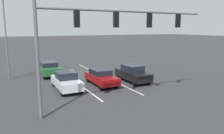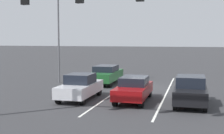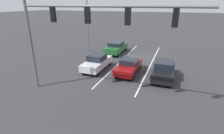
{
  "view_description": "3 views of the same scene",
  "coord_description": "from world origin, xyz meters",
  "px_view_note": "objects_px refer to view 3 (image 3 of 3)",
  "views": [
    {
      "loc": [
        7.74,
        23.19,
        5.15
      ],
      "look_at": [
        -0.85,
        6.07,
        1.7
      ],
      "focal_mm": 35.0,
      "sensor_mm": 36.0,
      "label": 1
    },
    {
      "loc": [
        -3.39,
        23.3,
        3.68
      ],
      "look_at": [
        1.09,
        6.06,
        2.05
      ],
      "focal_mm": 50.0,
      "sensor_mm": 36.0,
      "label": 2
    },
    {
      "loc": [
        -4.03,
        20.72,
        6.37
      ],
      "look_at": [
        0.97,
        7.27,
        1.09
      ],
      "focal_mm": 28.0,
      "sensor_mm": 36.0,
      "label": 3
    }
  ],
  "objects_px": {
    "car_black_leftlane_front": "(164,70)",
    "car_maroon_midlane_front": "(129,65)",
    "car_darkgreen_rightlane_second": "(116,47)",
    "traffic_signal_gantry": "(79,25)",
    "car_silver_rightlane_front": "(97,62)",
    "street_lamp_right_shoulder": "(88,11)"
  },
  "relations": [
    {
      "from": "car_black_leftlane_front",
      "to": "car_darkgreen_rightlane_second",
      "type": "xyz_separation_m",
      "value": [
        6.72,
        -6.54,
        -0.0
      ]
    },
    {
      "from": "car_silver_rightlane_front",
      "to": "car_black_leftlane_front",
      "type": "bearing_deg",
      "value": -179.95
    },
    {
      "from": "traffic_signal_gantry",
      "to": "car_black_leftlane_front",
      "type": "bearing_deg",
      "value": -135.17
    },
    {
      "from": "car_silver_rightlane_front",
      "to": "car_maroon_midlane_front",
      "type": "relative_size",
      "value": 0.98
    },
    {
      "from": "car_black_leftlane_front",
      "to": "car_maroon_midlane_front",
      "type": "relative_size",
      "value": 0.99
    },
    {
      "from": "car_maroon_midlane_front",
      "to": "traffic_signal_gantry",
      "type": "distance_m",
      "value": 7.17
    },
    {
      "from": "car_silver_rightlane_front",
      "to": "car_darkgreen_rightlane_second",
      "type": "bearing_deg",
      "value": -88.21
    },
    {
      "from": "car_black_leftlane_front",
      "to": "car_maroon_midlane_front",
      "type": "distance_m",
      "value": 3.25
    },
    {
      "from": "car_silver_rightlane_front",
      "to": "car_darkgreen_rightlane_second",
      "type": "height_order",
      "value": "car_silver_rightlane_front"
    },
    {
      "from": "car_darkgreen_rightlane_second",
      "to": "traffic_signal_gantry",
      "type": "bearing_deg",
      "value": 97.33
    },
    {
      "from": "car_maroon_midlane_front",
      "to": "car_darkgreen_rightlane_second",
      "type": "bearing_deg",
      "value": -61.27
    },
    {
      "from": "car_black_leftlane_front",
      "to": "car_silver_rightlane_front",
      "type": "distance_m",
      "value": 6.51
    },
    {
      "from": "car_silver_rightlane_front",
      "to": "car_darkgreen_rightlane_second",
      "type": "xyz_separation_m",
      "value": [
        0.2,
        -6.54,
        0.04
      ]
    },
    {
      "from": "car_black_leftlane_front",
      "to": "car_silver_rightlane_front",
      "type": "bearing_deg",
      "value": 0.05
    },
    {
      "from": "car_maroon_midlane_front",
      "to": "traffic_signal_gantry",
      "type": "bearing_deg",
      "value": 69.9
    },
    {
      "from": "car_darkgreen_rightlane_second",
      "to": "traffic_signal_gantry",
      "type": "height_order",
      "value": "traffic_signal_gantry"
    },
    {
      "from": "car_darkgreen_rightlane_second",
      "to": "street_lamp_right_shoulder",
      "type": "height_order",
      "value": "street_lamp_right_shoulder"
    },
    {
      "from": "traffic_signal_gantry",
      "to": "car_darkgreen_rightlane_second",
      "type": "bearing_deg",
      "value": -82.67
    },
    {
      "from": "car_darkgreen_rightlane_second",
      "to": "street_lamp_right_shoulder",
      "type": "bearing_deg",
      "value": 4.68
    },
    {
      "from": "car_black_leftlane_front",
      "to": "street_lamp_right_shoulder",
      "type": "xyz_separation_m",
      "value": [
        10.54,
        -6.22,
        4.53
      ]
    },
    {
      "from": "car_black_leftlane_front",
      "to": "car_maroon_midlane_front",
      "type": "height_order",
      "value": "car_black_leftlane_front"
    },
    {
      "from": "car_maroon_midlane_front",
      "to": "street_lamp_right_shoulder",
      "type": "relative_size",
      "value": 0.46
    }
  ]
}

